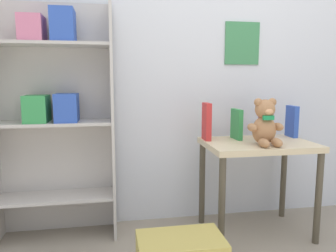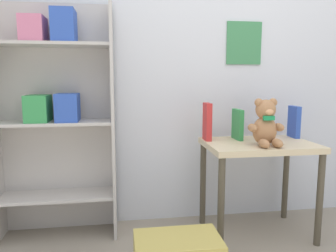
{
  "view_description": "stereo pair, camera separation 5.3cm",
  "coord_description": "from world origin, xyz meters",
  "views": [
    {
      "loc": [
        -0.64,
        -0.93,
        1.0
      ],
      "look_at": [
        -0.29,
        1.01,
        0.71
      ],
      "focal_mm": 35.0,
      "sensor_mm": 36.0,
      "label": 1
    },
    {
      "loc": [
        -0.58,
        -0.94,
        1.0
      ],
      "look_at": [
        -0.29,
        1.01,
        0.71
      ],
      "focal_mm": 35.0,
      "sensor_mm": 36.0,
      "label": 2
    }
  ],
  "objects": [
    {
      "name": "display_table",
      "position": [
        0.28,
        0.96,
        0.51
      ],
      "size": [
        0.67,
        0.46,
        0.6
      ],
      "color": "beige",
      "rests_on": "ground_plane"
    },
    {
      "name": "book_standing_red",
      "position": [
        -0.02,
        1.08,
        0.72
      ],
      "size": [
        0.04,
        0.11,
        0.24
      ],
      "primitive_type": "cube",
      "rotation": [
        0.0,
        0.0,
        -0.01
      ],
      "color": "red",
      "rests_on": "display_table"
    },
    {
      "name": "book_standing_pink",
      "position": [
        0.38,
        1.09,
        0.7
      ],
      "size": [
        0.03,
        0.14,
        0.2
      ],
      "primitive_type": "cube",
      "rotation": [
        0.0,
        0.0,
        0.03
      ],
      "color": "#D17093",
      "rests_on": "display_table"
    },
    {
      "name": "book_standing_blue",
      "position": [
        0.58,
        1.09,
        0.71
      ],
      "size": [
        0.04,
        0.13,
        0.21
      ],
      "primitive_type": "cube",
      "rotation": [
        0.0,
        0.0,
        -0.04
      ],
      "color": "#2D51B7",
      "rests_on": "display_table"
    },
    {
      "name": "wall_back",
      "position": [
        0.0,
        1.31,
        1.25
      ],
      "size": [
        4.8,
        0.07,
        2.5
      ],
      "color": "silver",
      "rests_on": "ground_plane"
    },
    {
      "name": "bookshelf_side",
      "position": [
        -0.98,
        1.16,
        0.82
      ],
      "size": [
        0.73,
        0.26,
        1.46
      ],
      "color": "#BCB7B2",
      "rests_on": "ground_plane"
    },
    {
      "name": "book_standing_green",
      "position": [
        0.18,
        1.07,
        0.7
      ],
      "size": [
        0.03,
        0.14,
        0.2
      ],
      "primitive_type": "cube",
      "rotation": [
        0.0,
        0.0,
        0.03
      ],
      "color": "#33934C",
      "rests_on": "display_table"
    },
    {
      "name": "teddy_bear",
      "position": [
        0.27,
        0.87,
        0.73
      ],
      "size": [
        0.21,
        0.2,
        0.28
      ],
      "color": "#A8754C",
      "rests_on": "display_table"
    }
  ]
}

